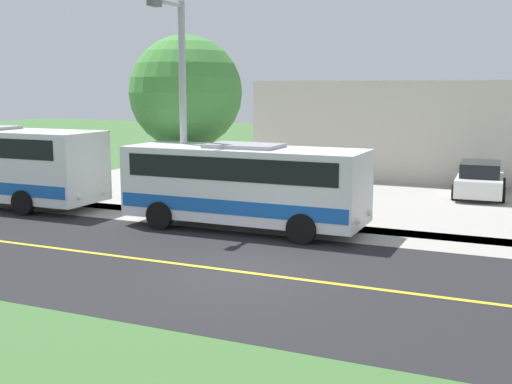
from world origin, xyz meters
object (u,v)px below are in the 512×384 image
object	(u,v)px
parked_car_near	(480,180)
commercial_building	(497,128)
street_light_pole	(181,101)
shuttle_bus_front	(244,182)
tree_curbside	(186,93)

from	to	relation	value
parked_car_near	commercial_building	xyz separation A→B (m)	(-7.27, 0.13, 1.72)
street_light_pole	commercial_building	distance (m)	18.88
shuttle_bus_front	parked_car_near	bearing A→B (deg)	146.43
street_light_pole	parked_car_near	bearing A→B (deg)	136.36
shuttle_bus_front	tree_curbside	distance (m)	5.47
parked_car_near	shuttle_bus_front	bearing A→B (deg)	-33.57
shuttle_bus_front	street_light_pole	size ratio (longest dim) A/B	1.08
parked_car_near	tree_curbside	xyz separation A→B (m)	(6.73, -10.11, 3.60)
shuttle_bus_front	tree_curbside	xyz separation A→B (m)	(-2.86, -3.74, 2.78)
shuttle_bus_front	street_light_pole	bearing A→B (deg)	-97.43
parked_car_near	tree_curbside	world-z (taller)	tree_curbside
street_light_pole	tree_curbside	xyz separation A→B (m)	(-2.53, -1.27, 0.25)
street_light_pole	tree_curbside	distance (m)	2.85
shuttle_bus_front	street_light_pole	xyz separation A→B (m)	(-0.32, -2.47, 2.53)
parked_car_near	commercial_building	bearing A→B (deg)	178.99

